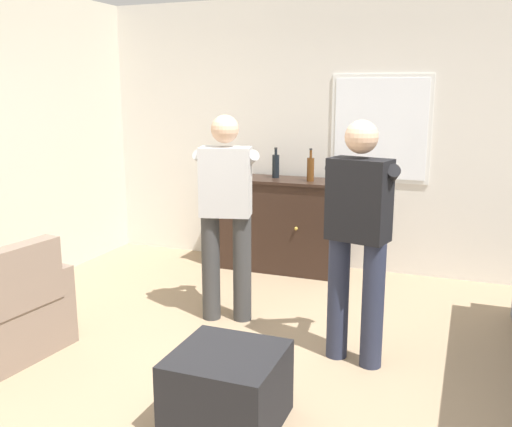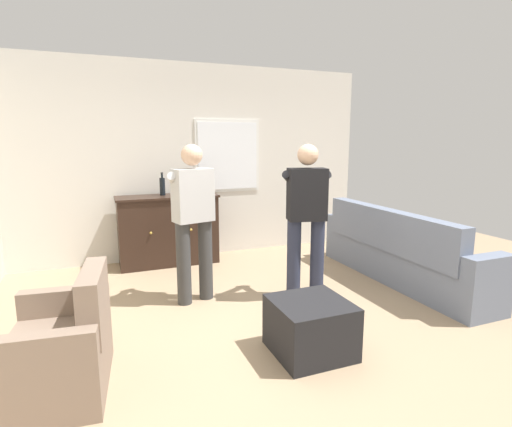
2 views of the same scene
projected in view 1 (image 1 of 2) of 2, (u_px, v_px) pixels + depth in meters
The scene contains 9 objects.
ground at pixel (243, 376), 3.80m from camera, with size 10.40×10.40×0.00m, color #9E8466.
wall_back_with_window at pixel (340, 135), 5.92m from camera, with size 5.20×0.15×2.80m.
armchair at pixel (1, 319), 4.02m from camera, with size 0.73×0.94×0.85m.
sideboard_cabinet at pixel (278, 224), 5.98m from camera, with size 1.37×0.49×0.97m.
bottle_wine_green at pixel (311, 169), 5.69m from camera, with size 0.07×0.07×0.33m.
bottle_liquor_amber at pixel (276, 166), 5.92m from camera, with size 0.07×0.07×0.32m.
ottoman at pixel (227, 389), 3.21m from camera, with size 0.60×0.60×0.44m, color black.
person_standing_left at pixel (226, 208), 4.57m from camera, with size 0.54×0.51×1.68m.
person_standing_right at pixel (359, 231), 3.83m from camera, with size 0.54×0.51×1.68m.
Camera 1 is at (1.32, -3.22, 1.87)m, focal length 40.00 mm.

